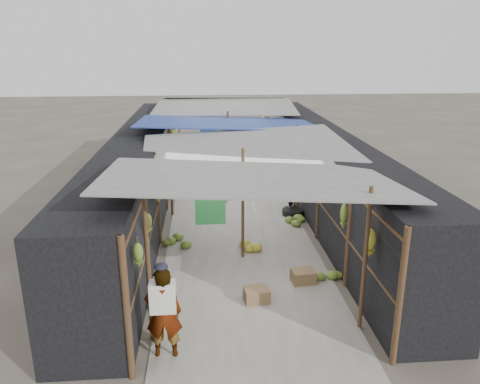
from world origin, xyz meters
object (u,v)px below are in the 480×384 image
object	(u,v)px
crate_near	(257,295)
vendor_seated	(289,199)
vendor_elderly	(164,313)
black_basin	(293,212)
shopper_blue	(204,158)

from	to	relation	value
crate_near	vendor_seated	world-z (taller)	vendor_seated
vendor_elderly	vendor_seated	distance (m)	7.06
crate_near	vendor_elderly	size ratio (longest dim) A/B	0.30
black_basin	shopper_blue	world-z (taller)	shopper_blue
black_basin	vendor_seated	xyz separation A→B (m)	(-0.09, 0.12, 0.36)
shopper_blue	vendor_seated	bearing A→B (deg)	-63.00
shopper_blue	black_basin	bearing A→B (deg)	-62.85
black_basin	vendor_seated	bearing A→B (deg)	127.64
crate_near	black_basin	world-z (taller)	crate_near
crate_near	vendor_seated	bearing A→B (deg)	66.30
vendor_elderly	shopper_blue	distance (m)	10.13
black_basin	vendor_seated	world-z (taller)	vendor_seated
crate_near	shopper_blue	xyz separation A→B (m)	(-0.94, 8.59, 0.69)
vendor_elderly	shopper_blue	world-z (taller)	shopper_blue
black_basin	vendor_elderly	xyz separation A→B (m)	(-3.24, -6.20, 0.68)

